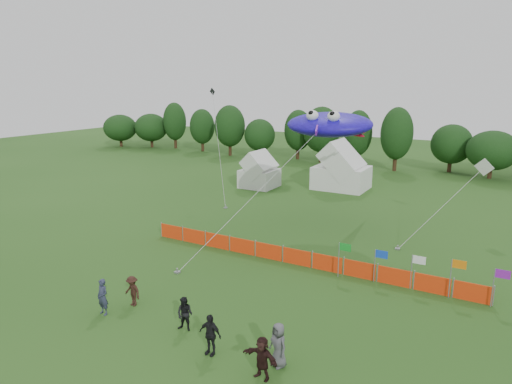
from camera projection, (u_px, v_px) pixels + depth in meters
The scene contains 15 objects.
ground at pixel (193, 326), 21.30m from camera, with size 160.00×160.00×0.00m, color #234C16.
treeline at pixel (419, 139), 57.53m from camera, with size 104.57×8.78×8.36m.
tent_left at pixel (259, 172), 49.34m from camera, with size 3.62×3.62×3.20m.
tent_right at pixel (342, 170), 48.52m from camera, with size 5.57×4.46×3.93m.
barrier_fence at pixel (297, 257), 28.39m from camera, with size 21.90×0.06×1.00m.
flag_row at pixel (415, 267), 24.62m from camera, with size 8.73×0.53×2.19m.
spectator_a at pixel (103, 297), 22.21m from camera, with size 0.67×0.44×1.82m, color #2A2E46.
spectator_b at pixel (185, 314), 20.77m from camera, with size 0.78×0.61×1.61m, color black.
spectator_c at pixel (132, 291), 23.09m from camera, with size 1.03×0.59×1.59m, color black.
spectator_d at pixel (210, 334), 18.93m from camera, with size 1.05×0.44×1.80m, color black.
spectator_e at pixel (278, 345), 18.12m from camera, with size 0.90×0.59×1.85m, color #4E4E53.
spectator_f at pixel (262, 358), 17.37m from camera, with size 1.60×0.51×1.73m, color black.
stingray_kite at pixel (332, 124), 34.66m from camera, with size 7.99×21.85×9.21m.
small_kite_white at pixel (465, 185), 32.88m from camera, with size 5.23×6.97×5.75m.
small_kite_dark at pixel (218, 144), 42.96m from camera, with size 4.59×4.41×10.62m.
Camera 1 is at (12.09, -15.27, 11.07)m, focal length 32.00 mm.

